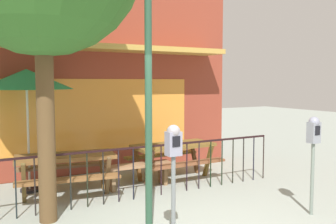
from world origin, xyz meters
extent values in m
cube|color=#472916|center=(0.00, 4.56, 0.00)|extent=(7.09, 0.54, 0.01)
cube|color=brown|center=(0.00, 4.56, 2.46)|extent=(7.09, 0.50, 4.92)
cube|color=orange|center=(0.00, 4.30, 1.35)|extent=(4.61, 0.02, 1.70)
cube|color=gold|center=(0.00, 3.89, 2.89)|extent=(6.03, 0.84, 0.12)
cube|color=black|center=(0.00, 2.02, 0.95)|extent=(5.96, 0.04, 0.04)
cylinder|color=black|center=(-2.13, 2.02, 0.47)|extent=(0.02, 0.02, 0.95)
cylinder|color=black|center=(-1.84, 2.02, 0.47)|extent=(0.02, 0.02, 0.95)
cylinder|color=black|center=(-1.56, 2.02, 0.47)|extent=(0.02, 0.02, 0.95)
cylinder|color=black|center=(-1.28, 2.02, 0.47)|extent=(0.02, 0.02, 0.95)
cylinder|color=black|center=(-0.99, 2.02, 0.47)|extent=(0.02, 0.02, 0.95)
cylinder|color=black|center=(-0.71, 2.02, 0.47)|extent=(0.02, 0.02, 0.95)
cylinder|color=black|center=(-0.43, 2.02, 0.47)|extent=(0.02, 0.02, 0.95)
cylinder|color=black|center=(-0.14, 2.02, 0.47)|extent=(0.02, 0.02, 0.95)
cylinder|color=black|center=(0.14, 2.02, 0.47)|extent=(0.02, 0.02, 0.95)
cylinder|color=black|center=(0.43, 2.02, 0.47)|extent=(0.02, 0.02, 0.95)
cylinder|color=black|center=(0.71, 2.02, 0.47)|extent=(0.02, 0.02, 0.95)
cylinder|color=black|center=(0.99, 2.02, 0.47)|extent=(0.02, 0.02, 0.95)
cylinder|color=black|center=(1.28, 2.02, 0.47)|extent=(0.02, 0.02, 0.95)
cylinder|color=black|center=(1.56, 2.02, 0.47)|extent=(0.02, 0.02, 0.95)
cylinder|color=black|center=(1.84, 2.02, 0.47)|extent=(0.02, 0.02, 0.95)
cylinder|color=black|center=(2.13, 2.02, 0.47)|extent=(0.02, 0.02, 0.95)
cylinder|color=black|center=(2.41, 2.02, 0.47)|extent=(0.02, 0.02, 0.95)
cylinder|color=black|center=(2.70, 2.02, 0.47)|extent=(0.02, 0.02, 0.95)
cylinder|color=black|center=(2.98, 2.02, 0.47)|extent=(0.02, 0.02, 0.95)
cube|color=brown|center=(-1.16, 2.86, 0.74)|extent=(1.89, 1.00, 0.07)
cube|color=brown|center=(-1.23, 2.31, 0.44)|extent=(1.82, 0.50, 0.05)
cube|color=brown|center=(-1.08, 3.40, 0.44)|extent=(1.82, 0.50, 0.05)
cube|color=brown|center=(-1.93, 2.68, 0.37)|extent=(0.12, 0.36, 0.78)
cube|color=brown|center=(-1.85, 3.23, 0.37)|extent=(0.12, 0.36, 0.78)
cube|color=brown|center=(-0.46, 2.48, 0.37)|extent=(0.12, 0.36, 0.78)
cube|color=brown|center=(-0.39, 3.03, 0.37)|extent=(0.12, 0.36, 0.78)
cube|color=brown|center=(1.22, 2.95, 0.74)|extent=(1.82, 0.81, 0.07)
cube|color=brown|center=(1.24, 2.40, 0.44)|extent=(1.81, 0.31, 0.05)
cube|color=brown|center=(1.21, 3.50, 0.44)|extent=(1.81, 0.31, 0.05)
cube|color=brown|center=(0.49, 2.65, 0.37)|extent=(0.08, 0.35, 0.78)
cube|color=brown|center=(0.48, 3.21, 0.37)|extent=(0.08, 0.35, 0.78)
cube|color=brown|center=(1.97, 2.69, 0.37)|extent=(0.08, 0.35, 0.78)
cube|color=brown|center=(1.95, 3.25, 0.37)|extent=(0.08, 0.35, 0.78)
cylinder|color=#222227|center=(-1.72, 3.47, 0.03)|extent=(0.36, 0.36, 0.05)
cylinder|color=beige|center=(-1.72, 3.47, 1.17)|extent=(0.04, 0.04, 2.33)
cone|color=#23834A|center=(-1.72, 3.47, 2.19)|extent=(1.74, 1.74, 0.39)
cube|color=#9D704C|center=(0.26, 2.71, 0.45)|extent=(1.41, 0.38, 0.06)
cube|color=olive|center=(-0.30, 2.73, 0.23)|extent=(0.08, 0.29, 0.45)
cube|color=olive|center=(0.82, 2.69, 0.23)|extent=(0.08, 0.29, 0.45)
cylinder|color=slate|center=(-0.51, -0.11, 0.61)|extent=(0.06, 0.06, 1.22)
cube|color=gray|center=(-0.51, -0.11, 1.37)|extent=(0.18, 0.14, 0.30)
sphere|color=gray|center=(-0.51, -0.11, 1.52)|extent=(0.17, 0.17, 0.17)
cube|color=black|center=(-0.51, -0.18, 1.41)|extent=(0.11, 0.01, 0.13)
cylinder|color=slate|center=(2.07, -0.07, 0.58)|extent=(0.06, 0.06, 1.17)
cube|color=gray|center=(2.07, -0.07, 1.33)|extent=(0.18, 0.14, 0.34)
sphere|color=gray|center=(2.07, -0.07, 1.50)|extent=(0.17, 0.17, 0.17)
cube|color=black|center=(2.07, -0.14, 1.38)|extent=(0.11, 0.01, 0.15)
cylinder|color=brown|center=(-1.71, 1.67, 1.59)|extent=(0.26, 0.26, 3.19)
cylinder|color=#274A35|center=(-0.55, 0.53, 1.93)|extent=(0.10, 0.10, 3.86)
camera|label=1|loc=(-2.78, -4.11, 2.14)|focal=40.00mm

